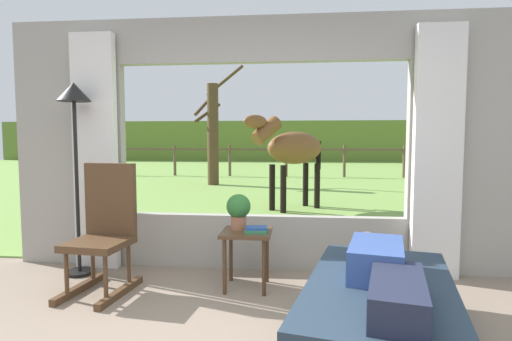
% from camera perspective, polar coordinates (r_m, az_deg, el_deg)
% --- Properties ---
extents(back_wall_with_window, '(5.20, 0.12, 2.55)m').
position_cam_1_polar(back_wall_with_window, '(4.16, 0.63, 3.23)').
color(back_wall_with_window, '#9E998E').
rests_on(back_wall_with_window, ground_plane).
extents(curtain_panel_left, '(0.44, 0.10, 2.40)m').
position_cam_1_polar(curtain_panel_left, '(4.50, -21.51, 2.38)').
color(curtain_panel_left, silver).
rests_on(curtain_panel_left, ground_plane).
extents(curtain_panel_right, '(0.44, 0.10, 2.40)m').
position_cam_1_polar(curtain_panel_right, '(4.22, 24.01, 2.19)').
color(curtain_panel_right, silver).
rests_on(curtain_panel_right, ground_plane).
extents(outdoor_pasture_lawn, '(36.00, 21.68, 0.02)m').
position_cam_1_polar(outdoor_pasture_lawn, '(15.10, 4.31, -0.61)').
color(outdoor_pasture_lawn, '#759E47').
rests_on(outdoor_pasture_lawn, ground_plane).
extents(distant_hill_ridge, '(36.00, 2.00, 2.40)m').
position_cam_1_polar(distant_hill_ridge, '(24.88, 4.90, 4.11)').
color(distant_hill_ridge, olive).
rests_on(distant_hill_ridge, ground_plane).
extents(recliner_sofa, '(1.25, 1.86, 0.42)m').
position_cam_1_polar(recliner_sofa, '(2.89, 16.88, -18.54)').
color(recliner_sofa, black).
rests_on(recliner_sofa, ground_plane).
extents(reclining_person, '(0.46, 1.43, 0.22)m').
position_cam_1_polar(reclining_person, '(2.74, 17.23, -13.08)').
color(reclining_person, '#334C8C').
rests_on(reclining_person, recliner_sofa).
extents(rocking_chair, '(0.53, 0.73, 1.12)m').
position_cam_1_polar(rocking_chair, '(3.86, -20.41, -7.68)').
color(rocking_chair, '#4C331E').
rests_on(rocking_chair, ground_plane).
extents(side_table, '(0.44, 0.44, 0.52)m').
position_cam_1_polar(side_table, '(3.69, -1.33, -9.85)').
color(side_table, '#4C331E').
rests_on(side_table, ground_plane).
extents(potted_plant, '(0.22, 0.22, 0.32)m').
position_cam_1_polar(potted_plant, '(3.70, -2.45, -5.43)').
color(potted_plant, '#9E6042').
rests_on(potted_plant, side_table).
extents(book_stack, '(0.20, 0.17, 0.05)m').
position_cam_1_polar(book_stack, '(3.60, 0.06, -8.31)').
color(book_stack, '#337247').
rests_on(book_stack, side_table).
extents(floor_lamp_left, '(0.32, 0.32, 1.88)m').
position_cam_1_polar(floor_lamp_left, '(4.34, -24.01, 6.44)').
color(floor_lamp_left, black).
rests_on(floor_lamp_left, ground_plane).
extents(horse, '(1.58, 1.47, 1.73)m').
position_cam_1_polar(horse, '(7.57, 5.03, 3.04)').
color(horse, brown).
rests_on(horse, outdoor_pasture_lawn).
extents(pasture_tree, '(1.44, 1.20, 3.42)m').
position_cam_1_polar(pasture_tree, '(11.78, -6.03, 5.46)').
color(pasture_tree, '#4C3823').
rests_on(pasture_tree, outdoor_pasture_lawn).
extents(pasture_fence_line, '(16.10, 0.10, 1.10)m').
position_cam_1_polar(pasture_fence_line, '(14.29, 4.25, 2.05)').
color(pasture_fence_line, brown).
rests_on(pasture_fence_line, outdoor_pasture_lawn).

